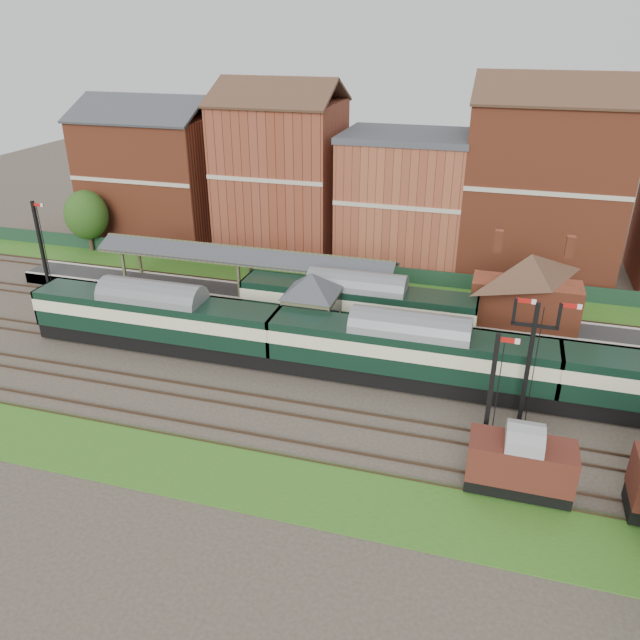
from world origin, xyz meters
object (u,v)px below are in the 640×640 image
(goods_van_a, at_px, (520,463))
(semaphore_bracket, at_px, (530,356))
(platform_railcar, at_px, (356,305))
(signal_box, at_px, (312,309))
(dmu_train, at_px, (408,351))

(goods_van_a, bearing_deg, semaphore_bracket, 88.63)
(platform_railcar, distance_m, goods_van_a, 19.78)
(platform_railcar, height_order, goods_van_a, platform_railcar)
(signal_box, bearing_deg, platform_railcar, 51.16)
(signal_box, relative_size, platform_railcar, 0.33)
(signal_box, bearing_deg, semaphore_bracket, -20.92)
(platform_railcar, xyz_separation_m, goods_van_a, (12.27, -15.50, -0.60))
(goods_van_a, bearing_deg, signal_box, 140.54)
(semaphore_bracket, height_order, goods_van_a, semaphore_bracket)
(signal_box, distance_m, semaphore_bracket, 16.16)
(semaphore_bracket, distance_m, platform_railcar, 15.50)
(semaphore_bracket, bearing_deg, dmu_train, 161.27)
(dmu_train, bearing_deg, goods_van_a, -51.27)
(goods_van_a, bearing_deg, platform_railcar, 128.36)
(semaphore_bracket, distance_m, goods_van_a, 7.07)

